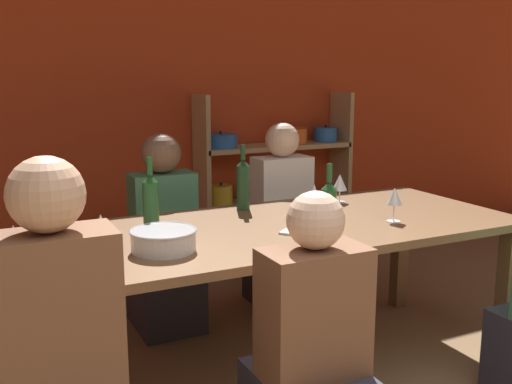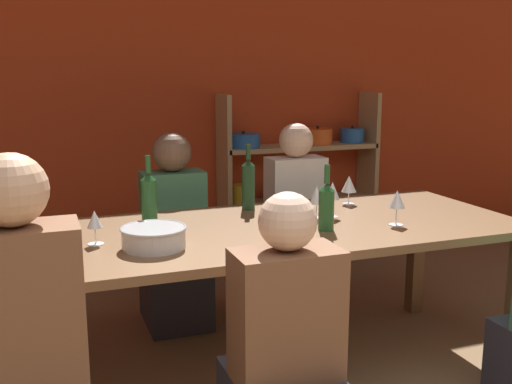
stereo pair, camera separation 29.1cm
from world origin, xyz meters
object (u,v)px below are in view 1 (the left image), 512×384
at_px(wine_bottle_amber, 151,202).
at_px(person_far_b, 164,256).
at_px(wine_glass_white_a, 314,195).
at_px(person_far_a, 281,238).
at_px(wine_glass_empty_a, 329,190).
at_px(shelf_unit, 275,187).
at_px(person_near_a, 312,383).
at_px(wine_glass_red_a, 340,183).
at_px(cell_phone, 292,230).
at_px(wine_glass_red_c, 394,197).
at_px(dining_table, 265,242).
at_px(mixing_bowl, 164,239).
at_px(wine_glass_red_d, 14,240).
at_px(wine_bottle_green, 243,183).
at_px(wine_bottle_dark, 329,204).
at_px(wine_glass_red_b, 101,225).

height_order(wine_bottle_amber, person_far_b, person_far_b).
bearing_deg(wine_glass_white_a, person_far_a, 74.06).
xyz_separation_m(wine_bottle_amber, wine_glass_empty_a, (0.91, -0.09, -0.01)).
bearing_deg(shelf_unit, person_near_a, -115.27).
relative_size(shelf_unit, wine_glass_red_a, 8.20).
distance_m(wine_glass_red_a, cell_phone, 0.71).
distance_m(wine_glass_red_c, person_near_a, 1.14).
relative_size(dining_table, wine_glass_red_c, 14.74).
distance_m(shelf_unit, mixing_bowl, 2.45).
bearing_deg(wine_glass_red_d, person_far_a, 31.17).
height_order(cell_phone, person_far_b, person_far_b).
bearing_deg(person_far_a, wine_bottle_green, 41.35).
bearing_deg(cell_phone, person_near_a, -113.63).
distance_m(wine_bottle_dark, wine_glass_red_c, 0.36).
relative_size(wine_glass_red_a, wine_glass_red_d, 0.86).
height_order(shelf_unit, person_near_a, shelf_unit).
height_order(wine_glass_red_c, person_near_a, person_near_a).
distance_m(wine_bottle_dark, cell_phone, 0.22).
xyz_separation_m(wine_bottle_green, wine_bottle_dark, (0.19, -0.53, -0.02)).
bearing_deg(wine_glass_red_a, person_far_b, 151.92).
bearing_deg(person_far_b, wine_glass_empty_a, 132.71).
bearing_deg(person_near_a, person_far_b, 91.35).
bearing_deg(wine_glass_red_a, wine_glass_empty_a, -133.44).
distance_m(mixing_bowl, wine_glass_red_d, 0.58).
height_order(mixing_bowl, wine_bottle_green, wine_bottle_green).
relative_size(shelf_unit, cell_phone, 8.18).
bearing_deg(wine_bottle_green, wine_glass_red_b, -154.16).
bearing_deg(wine_glass_red_b, wine_glass_red_d, -151.86).
distance_m(wine_bottle_amber, wine_glass_red_d, 0.71).
bearing_deg(wine_glass_red_d, wine_bottle_green, 26.52).
xyz_separation_m(wine_glass_white_a, wine_glass_red_d, (-1.44, -0.28, 0.01)).
distance_m(mixing_bowl, person_near_a, 0.83).
xyz_separation_m(wine_bottle_dark, wine_glass_red_c, (0.36, -0.04, 0.00)).
bearing_deg(wine_bottle_green, dining_table, -98.91).
bearing_deg(person_near_a, cell_phone, 66.37).
bearing_deg(wine_bottle_green, wine_glass_red_a, -7.77).
relative_size(shelf_unit, person_far_b, 1.15).
bearing_deg(cell_phone, wine_glass_red_b, 172.92).
bearing_deg(cell_phone, wine_bottle_green, 91.13).
height_order(mixing_bowl, person_far_b, person_far_b).
relative_size(wine_glass_red_b, person_far_b, 0.13).
xyz_separation_m(wine_glass_red_c, person_near_a, (-0.84, -0.62, -0.48)).
bearing_deg(wine_bottle_green, wine_glass_red_d, -153.48).
bearing_deg(wine_bottle_amber, wine_glass_red_d, -149.39).
relative_size(wine_glass_white_a, wine_glass_red_c, 0.99).
relative_size(wine_bottle_green, person_near_a, 0.32).
distance_m(dining_table, wine_bottle_green, 0.44).
bearing_deg(mixing_bowl, cell_phone, 2.73).
height_order(wine_bottle_dark, wine_glass_red_d, wine_bottle_dark).
bearing_deg(mixing_bowl, wine_glass_red_d, -174.95).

